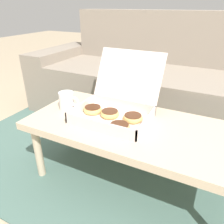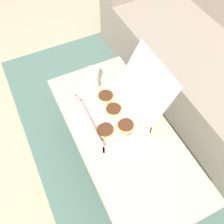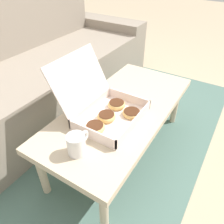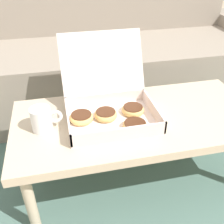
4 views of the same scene
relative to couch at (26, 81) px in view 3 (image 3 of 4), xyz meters
name	(u,v)px [view 3 (image 3 of 4)]	position (x,y,z in m)	size (l,w,h in m)	color
ground_plane	(112,147)	(0.00, -0.81, -0.31)	(12.00, 12.00, 0.00)	tan
area_rug	(79,132)	(0.00, -0.51, -0.30)	(2.64, 1.80, 0.01)	#4C6B60
couch	(26,81)	(0.00, 0.00, 0.00)	(2.52, 0.82, 0.90)	gray
coffee_table	(121,113)	(0.00, -0.88, 0.04)	(1.14, 0.53, 0.38)	#C6B293
pastry_box	(105,108)	(-0.12, -0.84, 0.14)	(0.39, 0.43, 0.33)	silver
coffee_mug	(77,144)	(-0.42, -0.88, 0.13)	(0.13, 0.09, 0.11)	white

